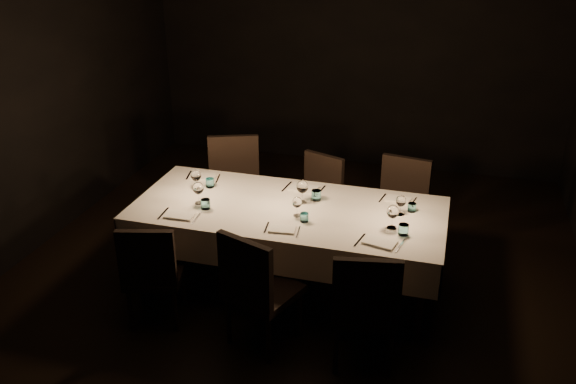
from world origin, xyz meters
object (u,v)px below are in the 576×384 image
(chair_near_left, at_px, (152,270))
(chair_far_right, at_px, (401,204))
(chair_near_center, at_px, (256,286))
(chair_far_center, at_px, (318,196))
(chair_far_left, at_px, (235,185))
(chair_near_right, at_px, (365,304))
(dining_table, at_px, (288,216))

(chair_near_left, xyz_separation_m, chair_far_right, (1.69, 1.59, 0.03))
(chair_near_center, bearing_deg, chair_far_center, -71.57)
(chair_far_left, bearing_deg, chair_near_right, -66.77)
(chair_near_left, relative_size, chair_far_center, 1.00)
(chair_far_right, bearing_deg, dining_table, -126.64)
(chair_near_center, bearing_deg, dining_table, -70.00)
(chair_far_left, xyz_separation_m, chair_far_center, (0.80, 0.11, -0.06))
(chair_near_center, distance_m, chair_far_center, 1.66)
(chair_near_right, xyz_separation_m, chair_far_center, (-0.72, 1.66, -0.03))
(chair_far_left, bearing_deg, dining_table, -65.88)
(chair_far_right, bearing_deg, chair_far_center, -173.11)
(chair_near_right, xyz_separation_m, chair_far_left, (-1.52, 1.55, 0.03))
(dining_table, relative_size, chair_far_left, 2.50)
(dining_table, xyz_separation_m, chair_far_center, (0.05, 0.84, -0.20))
(dining_table, xyz_separation_m, chair_far_right, (0.84, 0.81, -0.17))
(chair_near_center, bearing_deg, chair_near_right, -159.80)
(chair_near_right, distance_m, chair_far_right, 1.63)
(chair_near_center, bearing_deg, chair_far_right, -96.93)
(chair_near_center, distance_m, chair_far_left, 1.72)
(chair_far_center, bearing_deg, chair_near_right, -45.67)
(dining_table, xyz_separation_m, chair_near_left, (-0.85, -0.77, -0.20))
(chair_near_center, height_order, chair_far_center, chair_near_center)
(chair_far_center, relative_size, chair_far_right, 0.93)
(chair_near_right, relative_size, chair_far_center, 1.07)
(chair_near_center, height_order, chair_near_right, chair_near_center)
(dining_table, height_order, chair_near_left, chair_near_left)
(chair_near_center, relative_size, chair_near_right, 1.01)
(dining_table, bearing_deg, chair_near_left, -137.71)
(chair_near_left, bearing_deg, chair_near_center, 162.44)
(dining_table, bearing_deg, chair_far_right, 44.23)
(dining_table, distance_m, chair_near_right, 1.14)
(chair_near_center, height_order, chair_far_left, chair_far_left)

